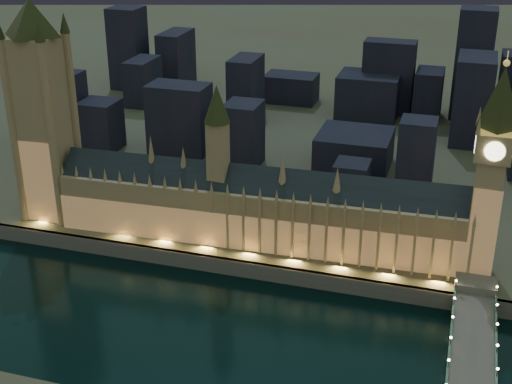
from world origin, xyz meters
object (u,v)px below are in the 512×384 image
(palace_of_westminster, at_px, (256,208))
(westminster_bridge, at_px, (471,362))
(elizabeth_tower, at_px, (493,157))
(victoria_tower, at_px, (41,101))

(palace_of_westminster, height_order, westminster_bridge, palace_of_westminster)
(elizabeth_tower, bearing_deg, palace_of_westminster, -179.91)
(westminster_bridge, bearing_deg, victoria_tower, 163.29)
(palace_of_westminster, xyz_separation_m, victoria_tower, (-112.96, 0.18, 43.64))
(palace_of_westminster, height_order, victoria_tower, victoria_tower)
(elizabeth_tower, bearing_deg, westminster_bridge, -90.25)
(palace_of_westminster, distance_m, elizabeth_tower, 111.82)
(victoria_tower, xyz_separation_m, westminster_bridge, (217.72, -65.38, -64.02))
(victoria_tower, height_order, westminster_bridge, victoria_tower)
(palace_of_westminster, relative_size, victoria_tower, 1.62)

